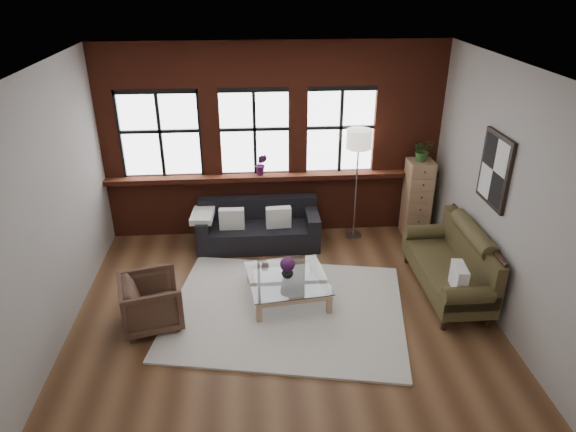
{
  "coord_description": "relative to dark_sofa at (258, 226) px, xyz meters",
  "views": [
    {
      "loc": [
        -0.37,
        -5.59,
        4.19
      ],
      "look_at": [
        0.1,
        0.6,
        1.15
      ],
      "focal_mm": 32.0,
      "sensor_mm": 36.0,
      "label": 1
    }
  ],
  "objects": [
    {
      "name": "window_mid",
      "position": [
        -0.01,
        0.55,
        1.39
      ],
      "size": [
        1.38,
        0.1,
        1.5
      ],
      "primitive_type": null,
      "color": "black",
      "rests_on": "brick_backwall"
    },
    {
      "name": "pillow_a",
      "position": [
        -0.42,
        -0.1,
        0.19
      ],
      "size": [
        0.4,
        0.15,
        0.34
      ],
      "primitive_type": "cube",
      "rotation": [
        0.0,
        0.0,
        -0.02
      ],
      "color": "white",
      "rests_on": "dark_sofa"
    },
    {
      "name": "floor_lamp",
      "position": [
        1.63,
        0.2,
        0.66
      ],
      "size": [
        0.4,
        0.4,
        2.03
      ],
      "primitive_type": null,
      "color": "#A5A5A8",
      "rests_on": "floor"
    },
    {
      "name": "pillow_b",
      "position": [
        0.33,
        -0.1,
        0.19
      ],
      "size": [
        0.41,
        0.17,
        0.34
      ],
      "primitive_type": "cube",
      "rotation": [
        0.0,
        0.0,
        0.08
      ],
      "color": "white",
      "rests_on": "dark_sofa"
    },
    {
      "name": "window_right",
      "position": [
        1.39,
        0.55,
        1.39
      ],
      "size": [
        1.38,
        0.1,
        1.5
      ],
      "primitive_type": null,
      "color": "black",
      "rests_on": "brick_backwall"
    },
    {
      "name": "flowers",
      "position": [
        0.36,
        -1.56,
        0.2
      ],
      "size": [
        0.21,
        0.21,
        0.21
      ],
      "primitive_type": "sphere",
      "color": "#521D56",
      "rests_on": "vase"
    },
    {
      "name": "shag_rug",
      "position": [
        0.32,
        -1.87,
        -0.34
      ],
      "size": [
        3.49,
        2.97,
        0.03
      ],
      "primitive_type": "cube",
      "rotation": [
        0.0,
        0.0,
        -0.19
      ],
      "color": "beige",
      "rests_on": "floor"
    },
    {
      "name": "sill_plant",
      "position": [
        0.08,
        0.42,
        0.91
      ],
      "size": [
        0.23,
        0.2,
        0.36
      ],
      "primitive_type": "imported",
      "rotation": [
        0.0,
        0.0,
        -0.22
      ],
      "color": "#521D56",
      "rests_on": "sill_ledge"
    },
    {
      "name": "brick_backwall",
      "position": [
        0.29,
        0.54,
        1.24
      ],
      "size": [
        5.5,
        0.12,
        3.2
      ],
      "primitive_type": null,
      "color": "maroon",
      "rests_on": "floor"
    },
    {
      "name": "wall_poster",
      "position": [
        3.01,
        -1.6,
        1.49
      ],
      "size": [
        0.05,
        0.74,
        0.94
      ],
      "primitive_type": null,
      "color": "black",
      "rests_on": "wall_right"
    },
    {
      "name": "pillow_settee",
      "position": [
        2.51,
        -2.15,
        0.26
      ],
      "size": [
        0.18,
        0.39,
        0.34
      ],
      "primitive_type": "cube",
      "rotation": [
        0.0,
        0.0,
        -0.11
      ],
      "color": "white",
      "rests_on": "vintage_settee"
    },
    {
      "name": "wall_right",
      "position": [
        3.04,
        -1.9,
        1.24
      ],
      "size": [
        0.0,
        5.0,
        5.0
      ],
      "primitive_type": "plane",
      "rotation": [
        1.57,
        0.0,
        -1.57
      ],
      "color": "#A49E98",
      "rests_on": "ground"
    },
    {
      "name": "wall_left",
      "position": [
        -2.46,
        -1.9,
        1.24
      ],
      "size": [
        0.0,
        5.0,
        5.0
      ],
      "primitive_type": "plane",
      "rotation": [
        1.57,
        0.0,
        1.57
      ],
      "color": "#A49E98",
      "rests_on": "ground"
    },
    {
      "name": "vase",
      "position": [
        0.36,
        -1.56,
        0.07
      ],
      "size": [
        0.2,
        0.2,
        0.17
      ],
      "primitive_type": "imported",
      "rotation": [
        0.0,
        0.0,
        -0.29
      ],
      "color": "#B2B2B2",
      "rests_on": "coffee_table"
    },
    {
      "name": "window_left",
      "position": [
        -1.51,
        0.55,
        1.39
      ],
      "size": [
        1.38,
        0.1,
        1.5
      ],
      "primitive_type": null,
      "color": "black",
      "rests_on": "brick_backwall"
    },
    {
      "name": "armchair",
      "position": [
        -1.41,
        -2.0,
        -0.02
      ],
      "size": [
        0.9,
        0.89,
        0.67
      ],
      "primitive_type": "imported",
      "rotation": [
        0.0,
        0.0,
        1.83
      ],
      "color": "#462F23",
      "rests_on": "floor"
    },
    {
      "name": "potted_plant_top",
      "position": [
        2.68,
        0.19,
        1.16
      ],
      "size": [
        0.37,
        0.33,
        0.37
      ],
      "primitive_type": "imported",
      "rotation": [
        0.0,
        0.0,
        0.14
      ],
      "color": "#2D5923",
      "rests_on": "drawer_chest"
    },
    {
      "name": "coffee_table",
      "position": [
        0.36,
        -1.56,
        -0.19
      ],
      "size": [
        1.18,
        1.18,
        0.36
      ],
      "primitive_type": null,
      "rotation": [
        0.0,
        0.0,
        0.12
      ],
      "color": "tan",
      "rests_on": "shag_rug"
    },
    {
      "name": "wall_front",
      "position": [
        0.29,
        -4.4,
        1.24
      ],
      "size": [
        5.5,
        0.0,
        5.5
      ],
      "primitive_type": "plane",
      "rotation": [
        -1.57,
        0.0,
        0.0
      ],
      "color": "#A49E98",
      "rests_on": "ground"
    },
    {
      "name": "floor",
      "position": [
        0.29,
        -1.9,
        -0.36
      ],
      "size": [
        5.5,
        5.5,
        0.0
      ],
      "primitive_type": "plane",
      "color": "#56351F",
      "rests_on": "ground"
    },
    {
      "name": "ceiling",
      "position": [
        0.29,
        -1.9,
        2.84
      ],
      "size": [
        5.5,
        5.5,
        0.0
      ],
      "primitive_type": "plane",
      "rotation": [
        3.14,
        0.0,
        0.0
      ],
      "color": "white",
      "rests_on": "ground"
    },
    {
      "name": "sill_ledge",
      "position": [
        0.29,
        0.45,
        0.68
      ],
      "size": [
        5.5,
        0.3,
        0.08
      ],
      "primitive_type": "cube",
      "color": "maroon",
      "rests_on": "brick_backwall"
    },
    {
      "name": "wall_back",
      "position": [
        0.29,
        0.6,
        1.24
      ],
      "size": [
        5.5,
        0.0,
        5.5
      ],
      "primitive_type": "plane",
      "rotation": [
        1.57,
        0.0,
        0.0
      ],
      "color": "#A49E98",
      "rests_on": "ground"
    },
    {
      "name": "drawer_chest",
      "position": [
        2.68,
        0.19,
        0.31
      ],
      "size": [
        0.41,
        0.41,
        1.33
      ],
      "primitive_type": "cube",
      "color": "tan",
      "rests_on": "floor"
    },
    {
      "name": "vintage_settee",
      "position": [
        2.59,
        -1.57,
        0.15
      ],
      "size": [
        0.84,
        1.9,
        1.01
      ],
      "primitive_type": null,
      "color": "#433A1F",
      "rests_on": "floor"
    },
    {
      "name": "dark_sofa",
      "position": [
        0.0,
        0.0,
        0.0
      ],
      "size": [
        1.97,
        0.8,
        0.71
      ],
      "primitive_type": null,
      "color": "black",
      "rests_on": "floor"
    }
  ]
}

